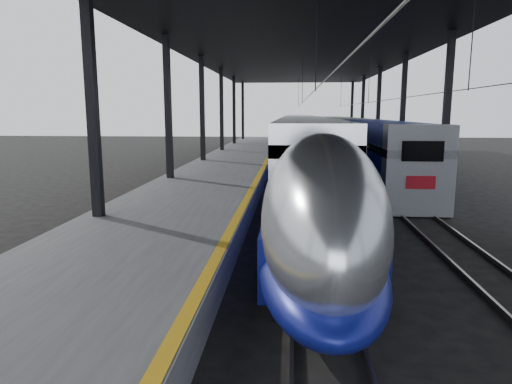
# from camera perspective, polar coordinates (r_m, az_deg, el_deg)

# --- Properties ---
(ground) EXTENTS (160.00, 160.00, 0.00)m
(ground) POSITION_cam_1_polar(r_m,az_deg,el_deg) (11.89, -1.88, -13.58)
(ground) COLOR black
(ground) RESTS_ON ground
(platform) EXTENTS (6.00, 80.00, 1.00)m
(platform) POSITION_cam_1_polar(r_m,az_deg,el_deg) (31.48, -4.22, 2.14)
(platform) COLOR #4C4C4F
(platform) RESTS_ON ground
(yellow_strip) EXTENTS (0.30, 80.00, 0.01)m
(yellow_strip) POSITION_cam_1_polar(r_m,az_deg,el_deg) (31.12, 0.88, 3.02)
(yellow_strip) COLOR gold
(yellow_strip) RESTS_ON platform
(rails) EXTENTS (6.52, 80.00, 0.16)m
(rails) POSITION_cam_1_polar(r_m,az_deg,el_deg) (31.36, 10.40, 1.20)
(rails) COLOR slate
(rails) RESTS_ON ground
(canopy) EXTENTS (18.00, 75.00, 9.47)m
(canopy) POSITION_cam_1_polar(r_m,az_deg,el_deg) (31.15, 5.94, 17.93)
(canopy) COLOR black
(canopy) RESTS_ON ground
(tgv_train) EXTENTS (3.08, 65.20, 4.41)m
(tgv_train) POSITION_cam_1_polar(r_m,az_deg,el_deg) (38.63, 5.62, 5.89)
(tgv_train) COLOR #B6B9BE
(tgv_train) RESTS_ON ground
(second_train) EXTENTS (3.06, 56.05, 4.21)m
(second_train) POSITION_cam_1_polar(r_m,az_deg,el_deg) (48.35, 11.38, 6.62)
(second_train) COLOR navy
(second_train) RESTS_ON ground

